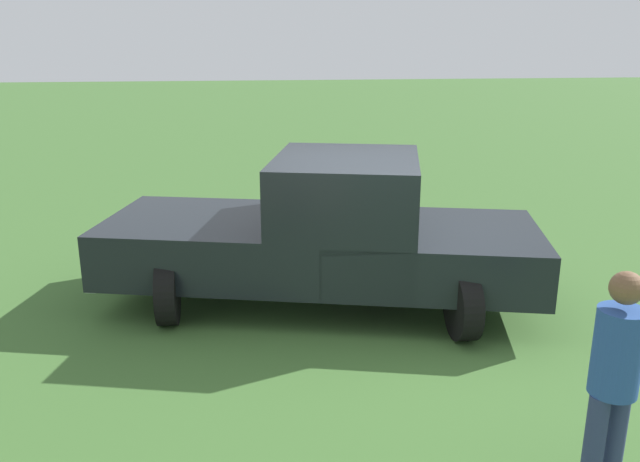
{
  "coord_description": "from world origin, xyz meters",
  "views": [
    {
      "loc": [
        -6.63,
        1.47,
        3.12
      ],
      "look_at": [
        0.66,
        0.61,
        0.9
      ],
      "focal_mm": 36.83,
      "sensor_mm": 36.0,
      "label": 1
    }
  ],
  "objects": [
    {
      "name": "ground_plane",
      "position": [
        0.0,
        0.0,
        0.0
      ],
      "size": [
        80.0,
        80.0,
        0.0
      ],
      "primitive_type": "plane",
      "color": "#3D662D"
    },
    {
      "name": "person_bystander",
      "position": [
        -2.99,
        -0.93,
        0.94
      ],
      "size": [
        0.41,
        0.41,
        1.67
      ],
      "rotation": [
        0.0,
        0.0,
        0.33
      ],
      "color": "navy",
      "rests_on": "ground_plane"
    },
    {
      "name": "pickup_truck",
      "position": [
        0.63,
        0.48,
        0.91
      ],
      "size": [
        3.01,
        5.33,
        1.78
      ],
      "rotation": [
        0.0,
        0.0,
        1.34
      ],
      "color": "black",
      "rests_on": "ground_plane"
    }
  ]
}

